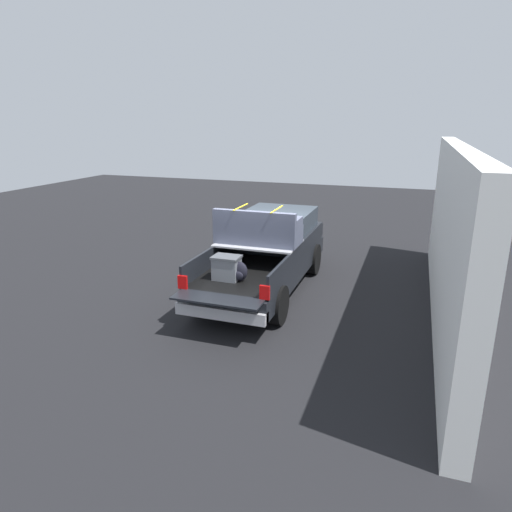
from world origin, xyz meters
name	(u,v)px	position (x,y,z in m)	size (l,w,h in m)	color
ground_plane	(264,291)	(0.00, 0.00, 0.00)	(40.00, 40.00, 0.00)	black
pickup_truck	(268,251)	(0.37, 0.00, 0.97)	(6.05, 2.06, 2.23)	black
building_facade	(450,235)	(-0.18, -4.20, 1.85)	(10.22, 0.36, 3.70)	white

